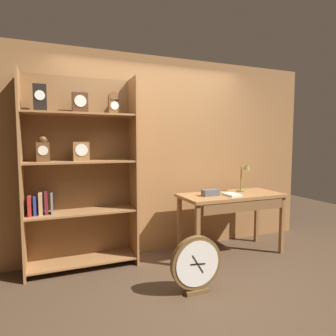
{
  "coord_description": "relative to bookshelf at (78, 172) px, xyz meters",
  "views": [
    {
      "loc": [
        -1.33,
        -2.4,
        1.48
      ],
      "look_at": [
        -0.08,
        0.64,
        1.19
      ],
      "focal_mm": 31.66,
      "sensor_mm": 36.0,
      "label": 1
    }
  ],
  "objects": [
    {
      "name": "ground_plane",
      "position": [
        1.0,
        -1.14,
        -1.13
      ],
      "size": [
        10.0,
        10.0,
        0.0
      ],
      "primitive_type": "plane",
      "color": "#4C3826"
    },
    {
      "name": "toolbox_small",
      "position": [
        1.58,
        -0.31,
        -0.29
      ],
      "size": [
        0.22,
        0.11,
        0.08
      ],
      "primitive_type": "cube",
      "color": "#595960",
      "rests_on": "workbench"
    },
    {
      "name": "bookshelf",
      "position": [
        0.0,
        0.0,
        0.0
      ],
      "size": [
        1.26,
        0.38,
        2.24
      ],
      "color": "#9E6B3D",
      "rests_on": "ground"
    },
    {
      "name": "workbench",
      "position": [
        1.9,
        -0.33,
        -0.43
      ],
      "size": [
        1.36,
        0.61,
        0.8
      ],
      "color": "#9E6B3D",
      "rests_on": "ground"
    },
    {
      "name": "round_clock_large",
      "position": [
        0.99,
        -1.06,
        -0.84
      ],
      "size": [
        0.53,
        0.11,
        0.57
      ],
      "color": "brown",
      "rests_on": "ground"
    },
    {
      "name": "back_wood_panel",
      "position": [
        1.0,
        0.2,
        0.17
      ],
      "size": [
        4.8,
        0.05,
        2.6
      ],
      "primitive_type": "cube",
      "color": "#9E6B3D",
      "rests_on": "ground"
    },
    {
      "name": "open_repair_manual",
      "position": [
        1.83,
        -0.41,
        -0.32
      ],
      "size": [
        0.17,
        0.23,
        0.02
      ],
      "primitive_type": "cube",
      "rotation": [
        0.0,
        0.0,
        0.04
      ],
      "color": "silver",
      "rests_on": "workbench"
    },
    {
      "name": "desk_lamp",
      "position": [
        2.18,
        -0.21,
        -0.08
      ],
      "size": [
        0.17,
        0.17,
        0.4
      ],
      "color": "olive",
      "rests_on": "workbench"
    }
  ]
}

